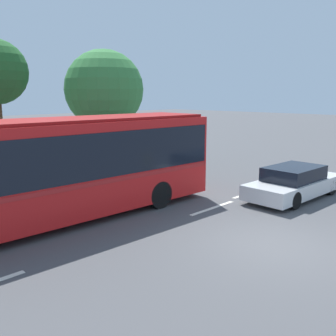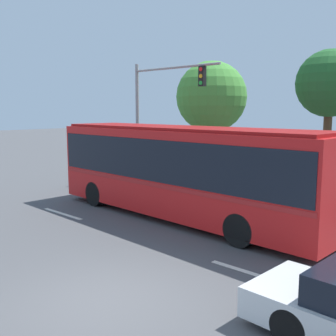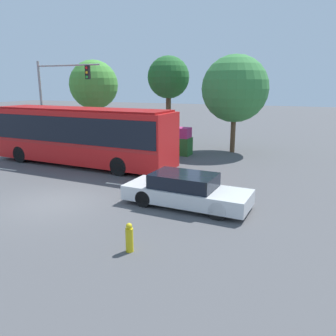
% 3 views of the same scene
% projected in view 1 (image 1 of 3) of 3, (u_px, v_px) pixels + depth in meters
% --- Properties ---
extents(ground_plane, '(140.00, 140.00, 0.00)m').
position_uv_depth(ground_plane, '(270.00, 244.00, 10.48)').
color(ground_plane, '#4C4C4F').
extents(city_bus, '(11.41, 2.96, 3.31)m').
position_uv_depth(city_bus, '(59.00, 164.00, 12.03)').
color(city_bus, red).
rests_on(city_bus, ground).
extents(sedan_foreground, '(4.95, 2.02, 1.28)m').
position_uv_depth(sedan_foreground, '(294.00, 183.00, 15.06)').
color(sedan_foreground, silver).
rests_on(sedan_foreground, ground).
extents(flowering_hedge, '(6.73, 1.06, 1.83)m').
position_uv_depth(flowering_hedge, '(33.00, 167.00, 16.76)').
color(flowering_hedge, '#286028').
rests_on(flowering_hedge, ground).
extents(street_tree_right, '(4.49, 4.49, 6.59)m').
position_uv_depth(street_tree_right, '(104.00, 90.00, 21.67)').
color(street_tree_right, brown).
rests_on(street_tree_right, ground).
extents(lane_stripe_near, '(2.40, 0.16, 0.01)m').
position_uv_depth(lane_stripe_near, '(250.00, 193.00, 15.88)').
color(lane_stripe_near, silver).
rests_on(lane_stripe_near, ground).
extents(lane_stripe_mid, '(2.40, 0.16, 0.01)m').
position_uv_depth(lane_stripe_mid, '(213.00, 208.00, 13.75)').
color(lane_stripe_mid, silver).
rests_on(lane_stripe_mid, ground).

